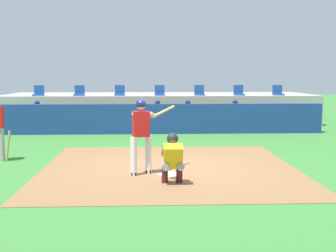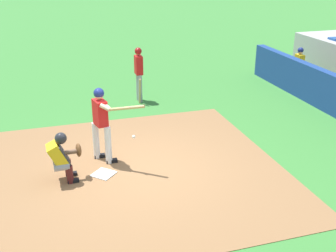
{
  "view_description": "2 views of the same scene",
  "coord_description": "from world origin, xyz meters",
  "px_view_note": "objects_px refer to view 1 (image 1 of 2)",
  "views": [
    {
      "loc": [
        -0.51,
        -10.88,
        2.38
      ],
      "look_at": [
        0.0,
        0.7,
        1.0
      ],
      "focal_mm": 46.54,
      "sensor_mm": 36.0,
      "label": 1
    },
    {
      "loc": [
        8.28,
        -1.83,
        4.6
      ],
      "look_at": [
        0.0,
        0.7,
        1.0
      ],
      "focal_mm": 44.91,
      "sensor_mm": 36.0,
      "label": 2
    }
  ],
  "objects_px": {
    "batter_at_plate": "(142,132)",
    "stadium_seat_0": "(39,93)",
    "stadium_seat_1": "(79,93)",
    "stadium_seat_2": "(120,93)",
    "dugout_player_0": "(37,116)",
    "stadium_seat_6": "(278,92)",
    "catcher_crouched": "(172,157)",
    "stadium_seat_4": "(199,93)",
    "dugout_player_1": "(157,115)",
    "dugout_player_2": "(188,115)",
    "stadium_seat_3": "(160,93)",
    "home_plate": "(171,174)",
    "dugout_player_3": "(235,115)",
    "stadium_seat_5": "(239,92)"
  },
  "relations": [
    {
      "from": "dugout_player_2",
      "to": "stadium_seat_2",
      "type": "height_order",
      "value": "stadium_seat_2"
    },
    {
      "from": "catcher_crouched",
      "to": "stadium_seat_6",
      "type": "height_order",
      "value": "stadium_seat_6"
    },
    {
      "from": "stadium_seat_6",
      "to": "stadium_seat_4",
      "type": "bearing_deg",
      "value": 180.0
    },
    {
      "from": "dugout_player_0",
      "to": "stadium_seat_0",
      "type": "height_order",
      "value": "stadium_seat_0"
    },
    {
      "from": "dugout_player_0",
      "to": "stadium_seat_6",
      "type": "distance_m",
      "value": 10.97
    },
    {
      "from": "dugout_player_1",
      "to": "dugout_player_2",
      "type": "height_order",
      "value": "same"
    },
    {
      "from": "dugout_player_3",
      "to": "stadium_seat_2",
      "type": "distance_m",
      "value": 5.48
    },
    {
      "from": "stadium_seat_1",
      "to": "stadium_seat_6",
      "type": "bearing_deg",
      "value": 0.0
    },
    {
      "from": "stadium_seat_6",
      "to": "home_plate",
      "type": "bearing_deg",
      "value": -118.69
    },
    {
      "from": "stadium_seat_2",
      "to": "stadium_seat_6",
      "type": "height_order",
      "value": "same"
    },
    {
      "from": "home_plate",
      "to": "dugout_player_2",
      "type": "distance_m",
      "value": 8.25
    },
    {
      "from": "stadium_seat_1",
      "to": "stadium_seat_2",
      "type": "distance_m",
      "value": 1.86
    },
    {
      "from": "catcher_crouched",
      "to": "stadium_seat_6",
      "type": "distance_m",
      "value": 12.38
    },
    {
      "from": "home_plate",
      "to": "stadium_seat_1",
      "type": "height_order",
      "value": "stadium_seat_1"
    },
    {
      "from": "dugout_player_0",
      "to": "dugout_player_2",
      "type": "bearing_deg",
      "value": 0.0
    },
    {
      "from": "batter_at_plate",
      "to": "dugout_player_0",
      "type": "relative_size",
      "value": 1.39
    },
    {
      "from": "stadium_seat_6",
      "to": "stadium_seat_2",
      "type": "bearing_deg",
      "value": 180.0
    },
    {
      "from": "stadium_seat_3",
      "to": "dugout_player_2",
      "type": "bearing_deg",
      "value": -60.76
    },
    {
      "from": "dugout_player_1",
      "to": "stadium_seat_2",
      "type": "height_order",
      "value": "stadium_seat_2"
    },
    {
      "from": "stadium_seat_1",
      "to": "stadium_seat_5",
      "type": "xyz_separation_m",
      "value": [
        7.43,
        0.0,
        0.0
      ]
    },
    {
      "from": "home_plate",
      "to": "dugout_player_3",
      "type": "relative_size",
      "value": 0.34
    },
    {
      "from": "dugout_player_3",
      "to": "stadium_seat_5",
      "type": "distance_m",
      "value": 2.28
    },
    {
      "from": "dugout_player_1",
      "to": "stadium_seat_1",
      "type": "bearing_deg",
      "value": 150.3
    },
    {
      "from": "dugout_player_1",
      "to": "stadium_seat_4",
      "type": "xyz_separation_m",
      "value": [
        2.0,
        2.03,
        0.86
      ]
    },
    {
      "from": "stadium_seat_2",
      "to": "stadium_seat_4",
      "type": "xyz_separation_m",
      "value": [
        3.71,
        0.0,
        0.0
      ]
    },
    {
      "from": "stadium_seat_1",
      "to": "dugout_player_3",
      "type": "bearing_deg",
      "value": -16.48
    },
    {
      "from": "batter_at_plate",
      "to": "stadium_seat_4",
      "type": "relative_size",
      "value": 3.76
    },
    {
      "from": "batter_at_plate",
      "to": "stadium_seat_0",
      "type": "distance_m",
      "value": 11.2
    },
    {
      "from": "dugout_player_3",
      "to": "stadium_seat_6",
      "type": "relative_size",
      "value": 2.71
    },
    {
      "from": "dugout_player_0",
      "to": "dugout_player_2",
      "type": "height_order",
      "value": "same"
    },
    {
      "from": "catcher_crouched",
      "to": "dugout_player_2",
      "type": "height_order",
      "value": "dugout_player_2"
    },
    {
      "from": "dugout_player_0",
      "to": "stadium_seat_1",
      "type": "bearing_deg",
      "value": 54.41
    },
    {
      "from": "batter_at_plate",
      "to": "stadium_seat_0",
      "type": "bearing_deg",
      "value": 115.95
    },
    {
      "from": "stadium_seat_0",
      "to": "stadium_seat_1",
      "type": "relative_size",
      "value": 1.0
    },
    {
      "from": "stadium_seat_3",
      "to": "stadium_seat_5",
      "type": "bearing_deg",
      "value": 0.0
    },
    {
      "from": "stadium_seat_1",
      "to": "stadium_seat_2",
      "type": "bearing_deg",
      "value": 0.0
    },
    {
      "from": "home_plate",
      "to": "stadium_seat_1",
      "type": "bearing_deg",
      "value": 110.05
    },
    {
      "from": "stadium_seat_3",
      "to": "batter_at_plate",
      "type": "bearing_deg",
      "value": -93.85
    },
    {
      "from": "catcher_crouched",
      "to": "dugout_player_0",
      "type": "xyz_separation_m",
      "value": [
        -5.16,
        8.97,
        0.07
      ]
    },
    {
      "from": "stadium_seat_4",
      "to": "dugout_player_1",
      "type": "bearing_deg",
      "value": -134.58
    },
    {
      "from": "dugout_player_0",
      "to": "dugout_player_2",
      "type": "distance_m",
      "value": 6.31
    },
    {
      "from": "batter_at_plate",
      "to": "stadium_seat_6",
      "type": "bearing_deg",
      "value": 58.15
    },
    {
      "from": "catcher_crouched",
      "to": "dugout_player_0",
      "type": "bearing_deg",
      "value": 119.88
    },
    {
      "from": "stadium_seat_0",
      "to": "dugout_player_3",
      "type": "bearing_deg",
      "value": -13.11
    },
    {
      "from": "catcher_crouched",
      "to": "stadium_seat_4",
      "type": "relative_size",
      "value": 3.97
    },
    {
      "from": "stadium_seat_4",
      "to": "stadium_seat_6",
      "type": "bearing_deg",
      "value": 0.0
    },
    {
      "from": "stadium_seat_3",
      "to": "stadium_seat_6",
      "type": "bearing_deg",
      "value": 0.0
    },
    {
      "from": "batter_at_plate",
      "to": "stadium_seat_3",
      "type": "height_order",
      "value": "stadium_seat_3"
    },
    {
      "from": "stadium_seat_3",
      "to": "stadium_seat_4",
      "type": "distance_m",
      "value": 1.86
    },
    {
      "from": "home_plate",
      "to": "dugout_player_0",
      "type": "height_order",
      "value": "dugout_player_0"
    }
  ]
}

